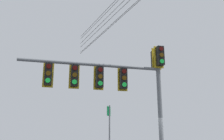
{
  "coord_description": "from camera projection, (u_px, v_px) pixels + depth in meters",
  "views": [
    {
      "loc": [
        4.62,
        10.69,
        1.41
      ],
      "look_at": [
        2.7,
        -0.32,
        4.55
      ],
      "focal_mm": 42.2,
      "sensor_mm": 36.0,
      "label": 1
    }
  ],
  "objects": [
    {
      "name": "signal_mast_assembly",
      "position": [
        121.0,
        79.0,
        11.6
      ],
      "size": [
        6.42,
        1.03,
        5.8
      ],
      "color": "slate",
      "rests_on": "ground"
    },
    {
      "name": "route_sign_secondary",
      "position": [
        109.0,
        132.0,
        12.09
      ],
      "size": [
        0.23,
        0.32,
        3.15
      ],
      "color": "slate",
      "rests_on": "ground"
    }
  ]
}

